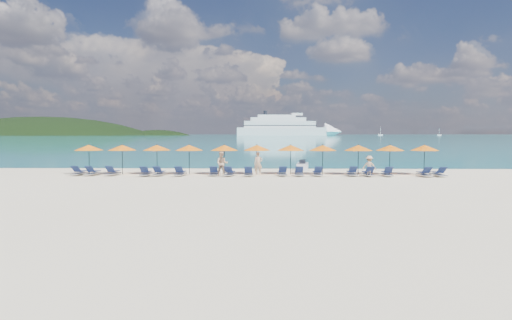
{
  "coord_description": "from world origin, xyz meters",
  "views": [
    {
      "loc": [
        0.73,
        -27.32,
        3.11
      ],
      "look_at": [
        0.0,
        3.0,
        1.2
      ],
      "focal_mm": 30.0,
      "sensor_mm": 36.0,
      "label": 1
    }
  ],
  "objects": [
    {
      "name": "umbrella_0",
      "position": [
        -12.66,
        4.58,
        2.02
      ],
      "size": [
        2.1,
        2.1,
        2.28
      ],
      "color": "black",
      "rests_on": "ground"
    },
    {
      "name": "headland_main",
      "position": [
        -300.0,
        540.0,
        -38.0
      ],
      "size": [
        374.0,
        242.0,
        126.5
      ],
      "color": "black",
      "rests_on": "ground"
    },
    {
      "name": "umbrella_5",
      "position": [
        0.02,
        4.83,
        2.02
      ],
      "size": [
        2.1,
        2.1,
        2.28
      ],
      "color": "black",
      "rests_on": "ground"
    },
    {
      "name": "beachgoer_c",
      "position": [
        8.08,
        3.2,
        0.76
      ],
      "size": [
        1.08,
        0.78,
        1.52
      ],
      "primitive_type": "imported",
      "rotation": [
        0.0,
        0.0,
        2.76
      ],
      "color": "tan",
      "rests_on": "ground"
    },
    {
      "name": "lounger_3",
      "position": [
        -8.01,
        3.31,
        0.24
      ],
      "size": [
        0.74,
        1.74,
        0.66
      ],
      "rotation": [
        0.0,
        0.0,
        0.07
      ],
      "color": "silver",
      "rests_on": "ground"
    },
    {
      "name": "umbrella_7",
      "position": [
        4.94,
        4.63,
        2.02
      ],
      "size": [
        2.1,
        2.1,
        2.28
      ],
      "color": "black",
      "rests_on": "ground"
    },
    {
      "name": "umbrella_9",
      "position": [
        9.93,
        4.66,
        2.02
      ],
      "size": [
        2.1,
        2.1,
        2.28
      ],
      "color": "black",
      "rests_on": "ground"
    },
    {
      "name": "lounger_1",
      "position": [
        -12.0,
        3.61,
        0.24
      ],
      "size": [
        0.68,
        1.72,
        0.66
      ],
      "rotation": [
        0.0,
        0.0,
        -0.03
      ],
      "color": "silver",
      "rests_on": "ground"
    },
    {
      "name": "lounger_16",
      "position": [
        13.04,
        3.38,
        0.24
      ],
      "size": [
        0.73,
        1.74,
        0.66
      ],
      "rotation": [
        0.0,
        0.0,
        0.06
      ],
      "color": "silver",
      "rests_on": "ground"
    },
    {
      "name": "lounger_4",
      "position": [
        -7.06,
        3.47,
        0.24
      ],
      "size": [
        0.69,
        1.72,
        0.66
      ],
      "rotation": [
        0.0,
        0.0,
        -0.04
      ],
      "color": "silver",
      "rests_on": "ground"
    },
    {
      "name": "lounger_8",
      "position": [
        -0.55,
        3.33,
        0.24
      ],
      "size": [
        0.64,
        1.71,
        0.66
      ],
      "rotation": [
        0.0,
        0.0,
        0.01
      ],
      "color": "silver",
      "rests_on": "ground"
    },
    {
      "name": "lounger_13",
      "position": [
        8.06,
        3.47,
        0.24
      ],
      "size": [
        0.65,
        1.71,
        0.66
      ],
      "rotation": [
        0.0,
        0.0,
        0.02
      ],
      "color": "silver",
      "rests_on": "ground"
    },
    {
      "name": "lounger_2",
      "position": [
        -10.55,
        3.68,
        0.24
      ],
      "size": [
        0.66,
        1.72,
        0.66
      ],
      "rotation": [
        0.0,
        0.0,
        -0.03
      ],
      "color": "silver",
      "rests_on": "ground"
    },
    {
      "name": "sailboat_far",
      "position": [
        153.13,
        547.95,
        1.17
      ],
      "size": [
        6.2,
        2.07,
        11.37
      ],
      "color": "silver",
      "rests_on": "ground"
    },
    {
      "name": "umbrella_4",
      "position": [
        -2.41,
        4.63,
        2.02
      ],
      "size": [
        2.1,
        2.1,
        2.28
      ],
      "color": "black",
      "rests_on": "ground"
    },
    {
      "name": "beachgoer_a",
      "position": [
        0.13,
        4.2,
        0.86
      ],
      "size": [
        0.63,
        0.42,
        1.71
      ],
      "primitive_type": "imported",
      "rotation": [
        0.0,
        0.0,
        -0.02
      ],
      "color": "tan",
      "rests_on": "ground"
    },
    {
      "name": "lounger_0",
      "position": [
        -13.03,
        3.69,
        0.24
      ],
      "size": [
        0.72,
        1.73,
        0.66
      ],
      "rotation": [
        0.0,
        0.0,
        -0.06
      ],
      "color": "silver",
      "rests_on": "ground"
    },
    {
      "name": "umbrella_3",
      "position": [
        -5.07,
        4.62,
        2.02
      ],
      "size": [
        2.1,
        2.1,
        2.28
      ],
      "color": "black",
      "rests_on": "ground"
    },
    {
      "name": "umbrella_2",
      "position": [
        -7.52,
        4.68,
        2.02
      ],
      "size": [
        2.1,
        2.1,
        2.28
      ],
      "color": "black",
      "rests_on": "ground"
    },
    {
      "name": "sea",
      "position": [
        0.0,
        660.0,
        0.01
      ],
      "size": [
        1600.0,
        1300.0,
        0.01
      ],
      "primitive_type": "cube",
      "color": "#1FA9B2",
      "rests_on": "ground"
    },
    {
      "name": "sailboat_near",
      "position": [
        223.27,
        528.55,
        0.97
      ],
      "size": [
        5.15,
        1.72,
        9.44
      ],
      "color": "silver",
      "rests_on": "ground"
    },
    {
      "name": "lounger_12",
      "position": [
        6.94,
        3.7,
        0.24
      ],
      "size": [
        0.66,
        1.72,
        0.66
      ],
      "rotation": [
        0.0,
        0.0,
        -0.03
      ],
      "color": "silver",
      "rests_on": "ground"
    },
    {
      "name": "lounger_5",
      "position": [
        -5.5,
        3.43,
        0.24
      ],
      "size": [
        0.66,
        1.71,
        0.66
      ],
      "rotation": [
        0.0,
        0.0,
        -0.02
      ],
      "color": "silver",
      "rests_on": "ground"
    },
    {
      "name": "lounger_10",
      "position": [
        3.1,
        3.56,
        0.24
      ],
      "size": [
        0.68,
        1.72,
        0.66
      ],
      "rotation": [
        0.0,
        0.0,
        -0.03
      ],
      "color": "silver",
      "rests_on": "ground"
    },
    {
      "name": "umbrella_8",
      "position": [
        7.59,
        4.63,
        2.02
      ],
      "size": [
        2.1,
        2.1,
        2.28
      ],
      "color": "black",
      "rests_on": "ground"
    },
    {
      "name": "beachgoer_b",
      "position": [
        -2.49,
        3.68,
        0.89
      ],
      "size": [
        0.87,
        0.51,
        1.77
      ],
      "primitive_type": "imported",
      "rotation": [
        0.0,
        0.0,
        0.01
      ],
      "color": "tan",
      "rests_on": "ground"
    },
    {
      "name": "headland_small",
      "position": [
        -150.0,
        560.0,
        -35.0
      ],
      "size": [
        162.0,
        126.0,
        85.5
      ],
      "color": "black",
      "rests_on": "ground"
    },
    {
      "name": "umbrella_10",
      "position": [
        12.53,
        4.79,
        2.02
      ],
      "size": [
        2.1,
        2.1,
        2.28
      ],
      "color": "black",
      "rests_on": "ground"
    },
    {
      "name": "lounger_6",
      "position": [
        -3.07,
        3.58,
        0.24
      ],
      "size": [
        0.7,
        1.73,
        0.66
      ],
      "rotation": [
        0.0,
        0.0,
        0.05
      ],
      "color": "silver",
      "rests_on": "ground"
    },
    {
      "name": "lounger_11",
      "position": [
        4.43,
        3.57,
        0.24
      ],
      "size": [
        0.63,
        1.71,
        0.66
      ],
      "rotation": [
        0.0,
        0.0,
        0.01
      ],
      "color": "silver",
      "rests_on": "ground"
    },
    {
      "name": "umbrella_1",
      "position": [
        -10.14,
        4.61,
        2.02
      ],
      "size": [
        2.1,
        2.1,
        2.28
      ],
      "color": "black",
      "rests_on": "ground"
    },
    {
      "name": "lounger_15",
      "position": [
        12.0,
        3.31,
        0.24
      ],
      "size": [
        0.67,
        1.72,
        0.66
      ],
      "rotation": [
        0.0,
        0.0,
        0.03
      ],
      "color": "silver",
      "rests_on": "ground"
    },
    {
      "name": "cruise_ship",
      "position": [
        30.73,
        505.87,
        9.56
      ],
      "size": [
        133.3,
        32.76,
        36.74
      ],
      "rotation": [
        0.0,
        0.0,
        0.09
      ],
      "color": "silver",
      "rests_on": "ground"
    },
    {
      "name": "ground",
      "position": [
        0.0,
        0.0,
        0.0
      ],
      "size": [
        1400.0,
        1400.0,
        0.0
      ],
      "primitive_type": "plane",
      "color": "beige"
    },
    {
      "name": "lounger_7",
      "position": [
        -1.91,
        3.4,
        0.24
      ],
      "size": [
        0.79,
        1.75,
        0.66
      ],
      "rotation": [
        0.0,
        0.0,
        -0.1
      ],
      "color": "silver",
      "rests_on": "ground"
    },
    {
      "name": "umbrella_6",
      "position": [
        2.56,
        4.84,
        2.02
      ],
      "size": [
        2.1,
        2.1,
        2.28
      ],
      "color": "black",
      "rests_on": "ground"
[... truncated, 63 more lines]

